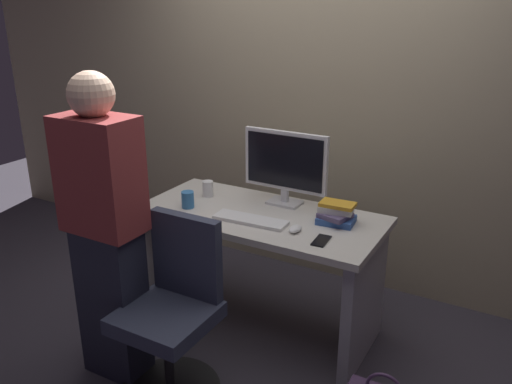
# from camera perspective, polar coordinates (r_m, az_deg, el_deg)

# --- Properties ---
(ground_plane) EXTENTS (9.00, 9.00, 0.00)m
(ground_plane) POSITION_cam_1_polar(r_m,az_deg,el_deg) (3.45, 0.42, -14.06)
(ground_plane) COLOR #3D3842
(wall_back) EXTENTS (6.40, 0.10, 3.00)m
(wall_back) POSITION_cam_1_polar(r_m,az_deg,el_deg) (3.68, 7.36, 13.10)
(wall_back) COLOR tan
(wall_back) RESTS_ON ground
(desk) EXTENTS (1.45, 0.68, 0.76)m
(desk) POSITION_cam_1_polar(r_m,az_deg,el_deg) (3.19, 0.45, -6.25)
(desk) COLOR beige
(desk) RESTS_ON ground
(office_chair) EXTENTS (0.52, 0.52, 0.94)m
(office_chair) POSITION_cam_1_polar(r_m,az_deg,el_deg) (2.76, -8.96, -13.31)
(office_chair) COLOR black
(office_chair) RESTS_ON ground
(person_at_desk) EXTENTS (0.40, 0.24, 1.64)m
(person_at_desk) POSITION_cam_1_polar(r_m,az_deg,el_deg) (2.76, -16.01, -4.12)
(person_at_desk) COLOR #262838
(person_at_desk) RESTS_ON ground
(monitor) EXTENTS (0.54, 0.14, 0.46)m
(monitor) POSITION_cam_1_polar(r_m,az_deg,el_deg) (3.15, 3.19, 3.06)
(monitor) COLOR silver
(monitor) RESTS_ON desk
(keyboard) EXTENTS (0.44, 0.15, 0.02)m
(keyboard) POSITION_cam_1_polar(r_m,az_deg,el_deg) (2.97, -0.60, -3.05)
(keyboard) COLOR white
(keyboard) RESTS_ON desk
(mouse) EXTENTS (0.06, 0.10, 0.03)m
(mouse) POSITION_cam_1_polar(r_m,az_deg,el_deg) (2.85, 4.28, -4.00)
(mouse) COLOR white
(mouse) RESTS_ON desk
(cup_near_keyboard) EXTENTS (0.08, 0.08, 0.10)m
(cup_near_keyboard) POSITION_cam_1_polar(r_m,az_deg,el_deg) (3.19, -7.42, -0.83)
(cup_near_keyboard) COLOR #3372B2
(cup_near_keyboard) RESTS_ON desk
(cup_by_monitor) EXTENTS (0.07, 0.07, 0.10)m
(cup_by_monitor) POSITION_cam_1_polar(r_m,az_deg,el_deg) (3.36, -5.25, 0.37)
(cup_by_monitor) COLOR silver
(cup_by_monitor) RESTS_ON desk
(book_stack) EXTENTS (0.22, 0.19, 0.12)m
(book_stack) POSITION_cam_1_polar(r_m,az_deg,el_deg) (2.97, 8.69, -2.34)
(book_stack) COLOR #3359A5
(book_stack) RESTS_ON desk
(cell_phone) EXTENTS (0.08, 0.15, 0.01)m
(cell_phone) POSITION_cam_1_polar(r_m,az_deg,el_deg) (2.76, 7.10, -5.26)
(cell_phone) COLOR black
(cell_phone) RESTS_ON desk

